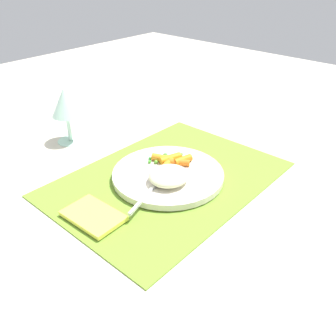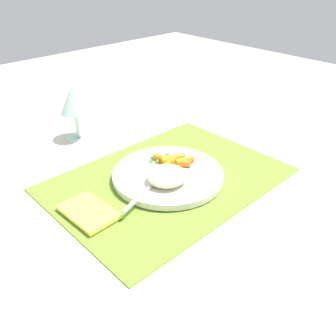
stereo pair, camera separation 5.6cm
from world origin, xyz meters
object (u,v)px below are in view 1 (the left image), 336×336
rice_mound (169,176)px  carrot_portion (172,160)px  plate (168,175)px  wine_glass (65,104)px  napkin (93,216)px  fork (160,180)px

rice_mound → carrot_portion: size_ratio=0.96×
plate → wine_glass: size_ratio=1.68×
napkin → carrot_portion: bearing=1.9°
rice_mound → napkin: rice_mound is taller
rice_mound → fork: 0.02m
plate → napkin: 0.20m
carrot_portion → napkin: bearing=-178.1°
plate → napkin: size_ratio=2.16×
rice_mound → napkin: 0.18m
plate → fork: bearing=-163.0°
plate → wine_glass: 0.34m
rice_mound → wine_glass: 0.36m
wine_glass → rice_mound: bearing=-89.3°
carrot_portion → napkin: size_ratio=0.80×
wine_glass → fork: bearing=-91.1°
carrot_portion → fork: 0.08m
rice_mound → fork: size_ratio=0.42×
carrot_portion → plate: bearing=-152.6°
carrot_portion → fork: bearing=-157.8°
rice_mound → fork: bearing=124.2°
napkin → rice_mound: bearing=-12.8°
fork → napkin: size_ratio=1.82×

